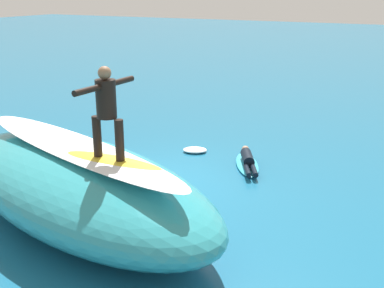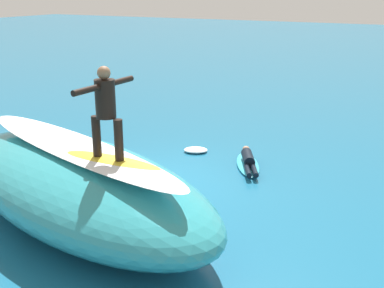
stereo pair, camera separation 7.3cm
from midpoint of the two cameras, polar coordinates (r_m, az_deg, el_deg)
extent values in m
plane|color=#196084|center=(12.24, -3.73, -4.36)|extent=(120.00, 120.00, 0.00)
ellipsoid|color=teal|center=(10.21, -13.21, -4.68)|extent=(8.36, 5.39, 1.59)
ellipsoid|color=white|center=(9.92, -13.55, -0.22)|extent=(6.63, 3.05, 0.08)
ellipsoid|color=yellow|center=(8.95, -9.52, -1.91)|extent=(2.26, 0.59, 0.10)
cylinder|color=black|center=(8.97, -10.92, 0.92)|extent=(0.16, 0.16, 0.75)
cylinder|color=black|center=(8.67, -8.36, 0.45)|extent=(0.16, 0.16, 0.75)
cylinder|color=black|center=(8.63, -9.91, 5.24)|extent=(0.36, 0.36, 0.68)
sphere|color=#936B4C|center=(8.55, -10.07, 8.23)|extent=(0.23, 0.23, 0.23)
cylinder|color=black|center=(8.22, -12.11, 6.19)|extent=(0.12, 0.61, 0.11)
cylinder|color=black|center=(8.96, -8.05, 7.35)|extent=(0.12, 0.61, 0.11)
ellipsoid|color=#33B2D1|center=(13.29, 6.71, -2.39)|extent=(1.42, 1.97, 0.09)
cylinder|color=black|center=(13.23, 6.74, -1.60)|extent=(0.66, 0.88, 0.30)
sphere|color=tan|center=(13.69, 6.51, -0.65)|extent=(0.21, 0.21, 0.21)
cylinder|color=black|center=(12.55, 7.51, -3.12)|extent=(0.45, 0.68, 0.13)
cylinder|color=black|center=(12.53, 6.73, -3.12)|extent=(0.45, 0.68, 0.13)
sphere|color=orange|center=(14.11, -19.86, -1.13)|extent=(0.58, 0.58, 0.58)
cylinder|color=#262626|center=(13.96, -20.07, 0.78)|extent=(0.06, 0.06, 0.41)
ellipsoid|color=white|center=(14.31, 0.58, -0.70)|extent=(0.84, 0.75, 0.13)
camera|label=1|loc=(0.04, -89.81, 0.06)|focal=45.43mm
camera|label=2|loc=(0.04, 90.19, -0.06)|focal=45.43mm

